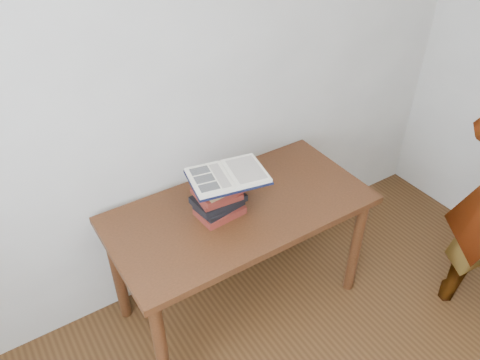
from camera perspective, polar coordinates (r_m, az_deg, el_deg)
desk at (r=2.35m, az=0.04°, el=-5.16°), size 1.30×0.65×0.69m
book_stack at (r=2.20m, az=-2.53°, el=-2.06°), size 0.27×0.19×0.18m
open_book at (r=2.15m, az=-1.49°, el=0.51°), size 0.39×0.31×0.03m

